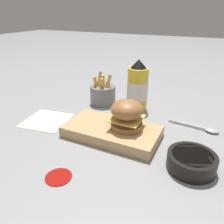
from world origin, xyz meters
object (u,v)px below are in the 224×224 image
ketchup_bottle (137,88)px  side_bowl (191,161)px  serving_board (112,131)px  spoon (205,129)px  burger (127,114)px  fries_basket (103,94)px

ketchup_bottle → side_bowl: bearing=131.2°
serving_board → spoon: bearing=-147.9°
burger → ketchup_bottle: 0.22m
burger → ketchup_bottle: (0.05, -0.22, 0.01)m
serving_board → spoon: size_ratio=1.75×
ketchup_bottle → serving_board: bearing=90.7°
fries_basket → ketchup_bottle: bearing=-177.4°
side_bowl → spoon: 0.22m
fries_basket → side_bowl: (-0.40, 0.28, -0.02)m
side_bowl → spoon: side_bowl is taller
burger → ketchup_bottle: ketchup_bottle is taller
ketchup_bottle → spoon: ketchup_bottle is taller
ketchup_bottle → fries_basket: (0.15, 0.01, -0.05)m
burger → fries_basket: 0.29m
serving_board → spoon: serving_board is taller
serving_board → ketchup_bottle: bearing=-89.3°
ketchup_bottle → fries_basket: bearing=2.6°
burger → fries_basket: bearing=-47.2°
burger → spoon: (-0.22, -0.15, -0.07)m
serving_board → ketchup_bottle: 0.24m
serving_board → ketchup_bottle: ketchup_bottle is taller
burger → fries_basket: fries_basket is taller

